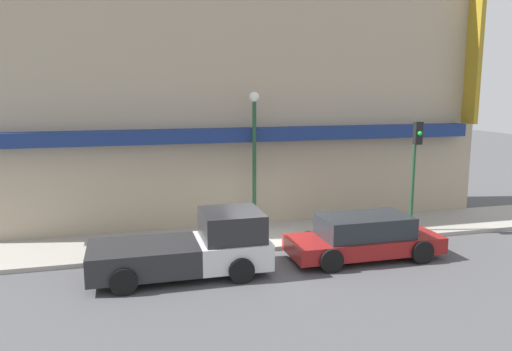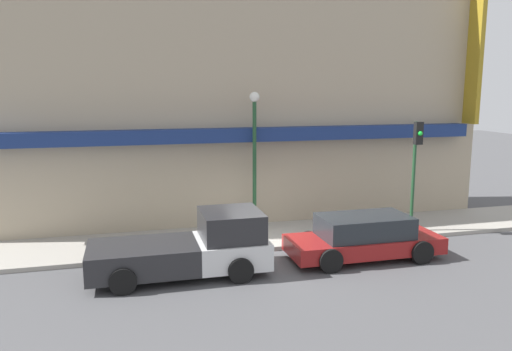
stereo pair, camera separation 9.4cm
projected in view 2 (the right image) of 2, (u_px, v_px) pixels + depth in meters
ground_plane at (268, 252)px, 16.36m from camera, size 80.00×80.00×0.00m
sidewalk at (257, 237)px, 17.79m from camera, size 36.00×3.03×0.14m
building at (238, 89)px, 19.76m from camera, size 19.80×3.80×10.68m
pickup_truck at (192, 248)px, 14.27m from camera, size 5.05×2.23×1.80m
parked_car at (364, 237)px, 15.63m from camera, size 4.83×2.03×1.38m
fire_hydrant at (203, 235)px, 16.46m from camera, size 0.20×0.20×0.72m
street_lamp at (254, 144)px, 17.91m from camera, size 0.36×0.36×5.03m
traffic_light at (416, 157)px, 17.78m from camera, size 0.28×0.42×3.99m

